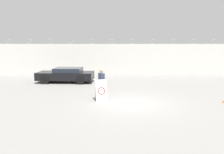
# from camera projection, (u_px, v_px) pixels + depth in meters

# --- Properties ---
(ground_plane) EXTENTS (90.00, 90.00, 0.00)m
(ground_plane) POSITION_uv_depth(u_px,v_px,m) (133.00, 103.00, 11.45)
(ground_plane) COLOR gray
(perimeter_wall) EXTENTS (36.00, 0.30, 3.53)m
(perimeter_wall) POSITION_uv_depth(u_px,v_px,m) (122.00, 59.00, 22.24)
(perimeter_wall) COLOR beige
(perimeter_wall) RESTS_ON ground_plane
(barricade_sign) EXTENTS (0.73, 0.84, 1.15)m
(barricade_sign) POSITION_uv_depth(u_px,v_px,m) (101.00, 90.00, 11.88)
(barricade_sign) COLOR white
(barricade_sign) RESTS_ON ground_plane
(security_guard) EXTENTS (0.42, 0.66, 1.67)m
(security_guard) POSITION_uv_depth(u_px,v_px,m) (102.00, 82.00, 12.59)
(security_guard) COLOR #232838
(security_guard) RESTS_ON ground_plane
(parked_car_front_coupe) EXTENTS (4.53, 2.14, 1.18)m
(parked_car_front_coupe) POSITION_uv_depth(u_px,v_px,m) (66.00, 75.00, 17.58)
(parked_car_front_coupe) COLOR black
(parked_car_front_coupe) RESTS_ON ground_plane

